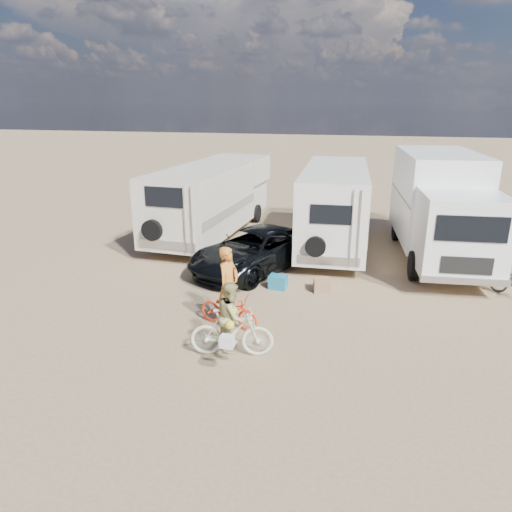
% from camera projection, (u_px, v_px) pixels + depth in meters
% --- Properties ---
extents(ground, '(140.00, 140.00, 0.00)m').
position_uv_depth(ground, '(287.00, 323.00, 12.10)').
color(ground, '#A0845F').
rests_on(ground, ground).
extents(rv_main, '(2.69, 7.45, 3.06)m').
position_uv_depth(rv_main, '(334.00, 208.00, 17.97)').
color(rv_main, white).
rests_on(rv_main, ground).
extents(rv_left, '(2.98, 8.55, 2.92)m').
position_uv_depth(rv_left, '(213.00, 200.00, 19.73)').
color(rv_left, white).
rests_on(rv_left, ground).
extents(box_truck, '(3.19, 7.78, 3.68)m').
position_uv_depth(box_truck, '(441.00, 209.00, 16.46)').
color(box_truck, white).
rests_on(box_truck, ground).
extents(dark_suv, '(4.15, 5.46, 1.38)m').
position_uv_depth(dark_suv, '(255.00, 250.00, 15.71)').
color(dark_suv, black).
rests_on(dark_suv, ground).
extents(bike_man, '(1.74, 0.98, 0.87)m').
position_uv_depth(bike_man, '(229.00, 310.00, 11.83)').
color(bike_man, '#EF380E').
rests_on(bike_man, ground).
extents(bike_woman, '(1.93, 0.87, 1.12)m').
position_uv_depth(bike_woman, '(232.00, 332.00, 10.41)').
color(bike_woman, beige).
rests_on(bike_woman, ground).
extents(rider_man, '(0.62, 0.79, 1.91)m').
position_uv_depth(rider_man, '(229.00, 291.00, 11.67)').
color(rider_man, orange).
rests_on(rider_man, ground).
extents(rider_woman, '(0.72, 0.86, 1.56)m').
position_uv_depth(rider_woman, '(232.00, 323.00, 10.35)').
color(rider_woman, tan).
rests_on(rider_woman, ground).
extents(cooler, '(0.56, 0.43, 0.42)m').
position_uv_depth(cooler, '(278.00, 282.00, 14.27)').
color(cooler, teal).
rests_on(cooler, ground).
extents(crate, '(0.57, 0.57, 0.39)m').
position_uv_depth(crate, '(322.00, 285.00, 14.08)').
color(crate, '#966D4B').
rests_on(crate, ground).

